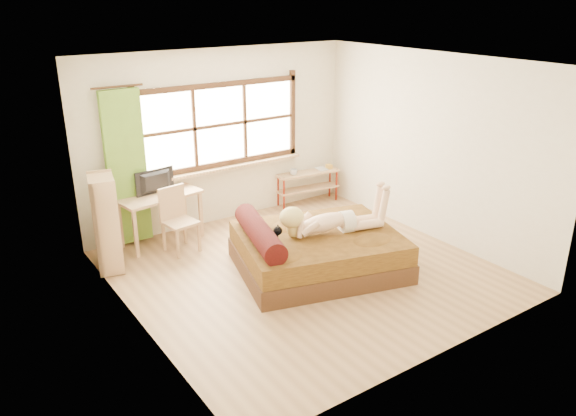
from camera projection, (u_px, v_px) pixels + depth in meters
floor at (305, 271)px, 7.43m from camera, size 4.50×4.50×0.00m
ceiling at (307, 62)px, 6.46m from camera, size 4.50×4.50×0.00m
wall_back at (220, 138)px, 8.67m from camera, size 4.50×0.00×4.50m
wall_front at (449, 234)px, 5.21m from camera, size 4.50×0.00×4.50m
wall_left at (129, 211)px, 5.75m from camera, size 0.00×4.50×4.50m
wall_right at (431, 147)px, 8.13m from camera, size 0.00×4.50×4.50m
window at (221, 128)px, 8.59m from camera, size 2.80×0.16×1.46m
curtain at (126, 168)px, 7.83m from camera, size 0.55×0.10×2.20m
bed at (315, 250)px, 7.38m from camera, size 2.43×2.14×0.78m
woman at (331, 210)px, 7.24m from camera, size 1.50×0.78×0.62m
kitten at (268, 235)px, 6.96m from camera, size 0.33×0.20×0.25m
desk at (160, 201)px, 8.08m from camera, size 1.25×0.72×0.74m
monitor at (157, 182)px, 8.02m from camera, size 0.62×0.18×0.35m
chair at (177, 216)px, 7.89m from camera, size 0.47×0.47×0.92m
pipe_shelf at (308, 180)px, 9.70m from camera, size 1.16×0.43×0.64m
cup at (294, 172)px, 9.47m from camera, size 0.14×0.14×0.10m
book at (317, 169)px, 9.75m from camera, size 0.19×0.25×0.02m
bookshelf at (106, 223)px, 7.29m from camera, size 0.43×0.61×1.28m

